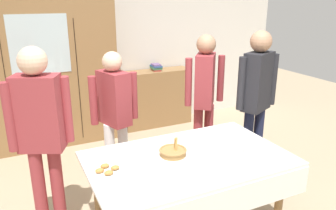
# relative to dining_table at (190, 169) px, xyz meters

# --- Properties ---
(back_wall) EXTENTS (6.40, 0.10, 2.70)m
(back_wall) POSITION_rel_dining_table_xyz_m (0.00, 2.89, 0.69)
(back_wall) COLOR silver
(back_wall) RESTS_ON ground
(dining_table) EXTENTS (1.70, 1.05, 0.76)m
(dining_table) POSITION_rel_dining_table_xyz_m (0.00, 0.00, 0.00)
(dining_table) COLOR olive
(dining_table) RESTS_ON ground
(wall_cabinet) EXTENTS (2.04, 0.46, 2.11)m
(wall_cabinet) POSITION_rel_dining_table_xyz_m (-0.90, 2.59, 0.40)
(wall_cabinet) COLOR olive
(wall_cabinet) RESTS_ON ground
(bookshelf_low) EXTENTS (1.14, 0.35, 0.92)m
(bookshelf_low) POSITION_rel_dining_table_xyz_m (0.84, 2.64, -0.20)
(bookshelf_low) COLOR olive
(bookshelf_low) RESTS_ON ground
(book_stack) EXTENTS (0.16, 0.21, 0.11)m
(book_stack) POSITION_rel_dining_table_xyz_m (0.84, 2.64, 0.32)
(book_stack) COLOR #99332D
(book_stack) RESTS_ON bookshelf_low
(tea_cup_back_edge) EXTENTS (0.13, 0.13, 0.06)m
(tea_cup_back_edge) POSITION_rel_dining_table_xyz_m (-0.59, -0.15, 0.13)
(tea_cup_back_edge) COLOR white
(tea_cup_back_edge) RESTS_ON dining_table
(tea_cup_front_edge) EXTENTS (0.13, 0.13, 0.06)m
(tea_cup_front_edge) POSITION_rel_dining_table_xyz_m (0.51, -0.13, 0.13)
(tea_cup_front_edge) COLOR white
(tea_cup_front_edge) RESTS_ON dining_table
(tea_cup_mid_left) EXTENTS (0.13, 0.13, 0.06)m
(tea_cup_mid_left) POSITION_rel_dining_table_xyz_m (0.53, 0.28, 0.13)
(tea_cup_mid_left) COLOR white
(tea_cup_mid_left) RESTS_ON dining_table
(tea_cup_near_right) EXTENTS (0.13, 0.13, 0.06)m
(tea_cup_near_right) POSITION_rel_dining_table_xyz_m (0.19, 0.21, 0.13)
(tea_cup_near_right) COLOR white
(tea_cup_near_right) RESTS_ON dining_table
(tea_cup_center) EXTENTS (0.13, 0.13, 0.06)m
(tea_cup_center) POSITION_rel_dining_table_xyz_m (0.22, -0.09, 0.13)
(tea_cup_center) COLOR white
(tea_cup_center) RESTS_ON dining_table
(bread_basket) EXTENTS (0.24, 0.24, 0.16)m
(bread_basket) POSITION_rel_dining_table_xyz_m (-0.10, 0.12, 0.13)
(bread_basket) COLOR #9E7542
(bread_basket) RESTS_ON dining_table
(pastry_plate) EXTENTS (0.28, 0.28, 0.05)m
(pastry_plate) POSITION_rel_dining_table_xyz_m (-0.69, 0.07, 0.11)
(pastry_plate) COLOR white
(pastry_plate) RESTS_ON dining_table
(spoon_mid_right) EXTENTS (0.12, 0.02, 0.01)m
(spoon_mid_right) POSITION_rel_dining_table_xyz_m (-0.27, -0.08, 0.10)
(spoon_mid_right) COLOR silver
(spoon_mid_right) RESTS_ON dining_table
(spoon_near_right) EXTENTS (0.12, 0.02, 0.01)m
(spoon_near_right) POSITION_rel_dining_table_xyz_m (-0.18, 0.42, 0.10)
(spoon_near_right) COLOR silver
(spoon_near_right) RESTS_ON dining_table
(spoon_front_edge) EXTENTS (0.12, 0.02, 0.01)m
(spoon_front_edge) POSITION_rel_dining_table_xyz_m (0.18, 0.40, 0.10)
(spoon_front_edge) COLOR silver
(spoon_front_edge) RESTS_ON dining_table
(person_behind_table_right) EXTENTS (0.52, 0.41, 1.66)m
(person_behind_table_right) POSITION_rel_dining_table_xyz_m (0.76, 1.03, 0.35)
(person_behind_table_right) COLOR #933338
(person_behind_table_right) RESTS_ON ground
(person_near_right_end) EXTENTS (0.52, 0.40, 1.54)m
(person_near_right_end) POSITION_rel_dining_table_xyz_m (-0.33, 1.07, 0.27)
(person_near_right_end) COLOR silver
(person_near_right_end) RESTS_ON ground
(person_behind_table_left) EXTENTS (0.52, 0.33, 1.73)m
(person_behind_table_left) POSITION_rel_dining_table_xyz_m (1.15, 0.57, 0.40)
(person_behind_table_left) COLOR #191E38
(person_behind_table_left) RESTS_ON ground
(person_by_cabinet) EXTENTS (0.52, 0.33, 1.70)m
(person_by_cabinet) POSITION_rel_dining_table_xyz_m (-1.11, 0.54, 0.38)
(person_by_cabinet) COLOR #933338
(person_by_cabinet) RESTS_ON ground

